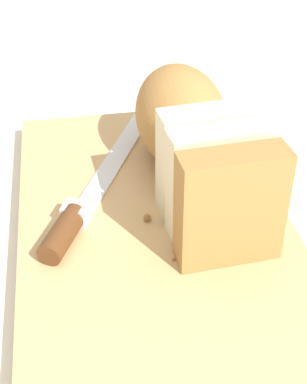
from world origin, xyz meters
The scene contains 8 objects.
ground_plane centered at (0.00, 0.00, 0.00)m, with size 3.00×3.00×0.00m, color silver.
cutting_board centered at (0.00, 0.00, 0.01)m, with size 0.42×0.26×0.03m, color tan.
bread_loaf centered at (-0.05, 0.05, 0.08)m, with size 0.25×0.12×0.11m.
bread_knife centered at (-0.01, -0.07, 0.03)m, with size 0.28×0.14×0.02m.
crumb_near_knife centered at (0.01, -0.01, 0.03)m, with size 0.01×0.01×0.01m, color #996633.
crumb_near_loaf centered at (0.06, 0.01, 0.03)m, with size 0.00×0.00×0.00m, color #996633.
crumb_stray_left centered at (0.00, 0.06, 0.03)m, with size 0.00×0.00×0.00m, color #996633.
crumb_stray_right centered at (-0.05, 0.03, 0.03)m, with size 0.01×0.01×0.01m, color #996633.
Camera 1 is at (0.40, -0.05, 0.37)m, focal length 50.47 mm.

